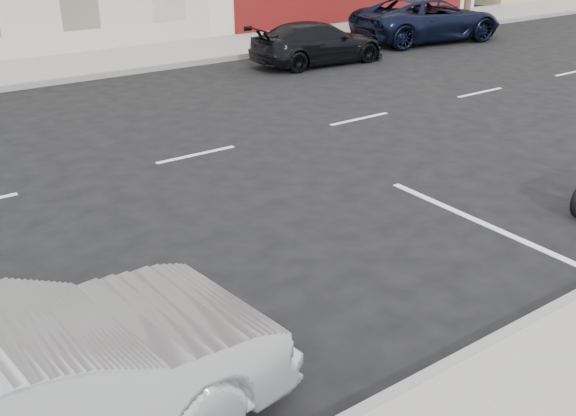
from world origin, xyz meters
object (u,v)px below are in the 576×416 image
sedan_silver (4,410)px  suv_far (428,19)px  fire_hydrant (410,14)px  car_far (318,43)px

sedan_silver → suv_far: size_ratio=0.84×
fire_hydrant → suv_far: (-1.69, -2.54, 0.22)m
sedan_silver → suv_far: suv_far is taller
sedan_silver → car_far: (11.47, 11.10, -0.14)m
sedan_silver → suv_far: bearing=-61.9°
fire_hydrant → sedan_silver: sedan_silver is taller
fire_hydrant → car_far: size_ratio=0.17×
fire_hydrant → car_far: 7.97m
car_far → sedan_silver: bearing=136.3°
sedan_silver → suv_far: (16.99, 11.95, 0.00)m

